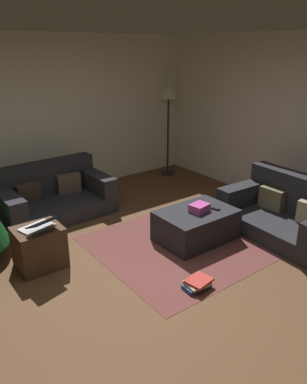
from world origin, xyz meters
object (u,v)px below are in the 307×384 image
(couch_left, at_px, (52,196))
(couch_right, at_px, (288,213))
(side_table, at_px, (39,247))
(laptop, at_px, (40,225))
(book_stack, at_px, (197,284))
(corner_lamp, at_px, (168,99))
(gift_box, at_px, (199,208))
(ottoman, at_px, (196,225))
(tv_remote, at_px, (214,208))

(couch_left, height_order, couch_right, couch_right)
(side_table, bearing_deg, laptop, -75.43)
(book_stack, height_order, corner_lamp, corner_lamp)
(gift_box, height_order, side_table, gift_box)
(ottoman, xyz_separation_m, corner_lamp, (1.43, 2.37, 1.27))
(gift_box, bearing_deg, couch_left, 121.45)
(tv_remote, bearing_deg, laptop, 144.68)
(side_table, bearing_deg, couch_left, 62.02)
(ottoman, relative_size, laptop, 2.16)
(gift_box, height_order, tv_remote, gift_box)
(ottoman, distance_m, laptop, 1.97)
(tv_remote, bearing_deg, couch_right, -48.26)
(couch_left, height_order, laptop, couch_left)
(side_table, bearing_deg, gift_box, -18.19)
(gift_box, distance_m, laptop, 1.97)
(couch_right, distance_m, laptop, 3.20)
(ottoman, bearing_deg, side_table, 162.55)
(couch_left, bearing_deg, tv_remote, 122.56)
(couch_left, relative_size, gift_box, 7.16)
(ottoman, distance_m, book_stack, 1.10)
(couch_left, height_order, ottoman, couch_left)
(ottoman, xyz_separation_m, gift_box, (0.02, -0.03, 0.25))
(ottoman, bearing_deg, corner_lamp, 58.83)
(corner_lamp, bearing_deg, couch_right, -96.06)
(laptop, distance_m, corner_lamp, 3.89)
(ottoman, height_order, corner_lamp, corner_lamp)
(tv_remote, height_order, laptop, laptop)
(tv_remote, bearing_deg, corner_lamp, 45.25)
(laptop, bearing_deg, corner_lamp, 29.03)
(tv_remote, bearing_deg, side_table, 143.37)
(gift_box, height_order, book_stack, gift_box)
(side_table, bearing_deg, tv_remote, -18.06)
(couch_left, relative_size, corner_lamp, 0.97)
(tv_remote, distance_m, corner_lamp, 2.94)
(couch_left, xyz_separation_m, corner_lamp, (2.61, 0.45, 1.19))
(couch_left, xyz_separation_m, tv_remote, (1.40, -2.01, 0.14))
(book_stack, relative_size, corner_lamp, 0.18)
(couch_right, bearing_deg, ottoman, 64.05)
(ottoman, bearing_deg, couch_left, 121.51)
(laptop, xyz_separation_m, corner_lamp, (3.30, 1.83, 0.93))
(ottoman, relative_size, corner_lamp, 0.57)
(gift_box, height_order, laptop, laptop)
(tv_remote, xyz_separation_m, laptop, (-2.09, 0.63, 0.13))
(tv_remote, distance_m, laptop, 2.19)
(laptop, bearing_deg, side_table, 104.57)
(ottoman, xyz_separation_m, book_stack, (-0.73, -0.81, -0.15))
(couch_right, distance_m, gift_box, 1.25)
(ottoman, distance_m, corner_lamp, 3.04)
(gift_box, relative_size, side_table, 0.45)
(ottoman, relative_size, tv_remote, 6.18)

